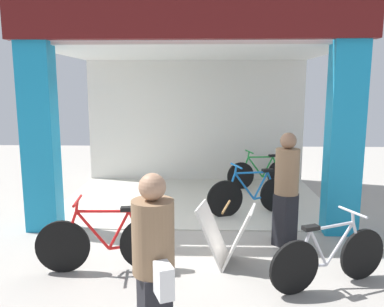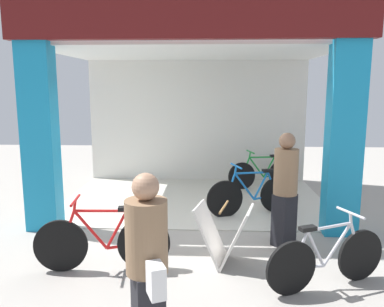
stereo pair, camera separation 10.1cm
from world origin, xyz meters
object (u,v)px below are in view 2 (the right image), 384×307
object	(u,v)px
bicycle_parked_0	(103,242)
bicycle_parked_1	(327,258)
sandwich_board_sign	(223,235)
pedestrian_1	(285,188)
bicycle_inside_1	(252,195)
bicycle_inside_0	(262,174)
pedestrian_0	(147,265)

from	to	relation	value
bicycle_parked_0	bicycle_parked_1	distance (m)	2.79
sandwich_board_sign	pedestrian_1	bearing A→B (deg)	36.36
sandwich_board_sign	pedestrian_1	world-z (taller)	pedestrian_1
bicycle_parked_0	bicycle_inside_1	bearing A→B (deg)	47.17
bicycle_inside_0	bicycle_inside_1	distance (m)	1.98
bicycle_inside_0	bicycle_inside_1	bearing A→B (deg)	-102.81
bicycle_inside_1	pedestrian_1	distance (m)	1.53
bicycle_inside_1	bicycle_parked_1	distance (m)	2.72
pedestrian_0	bicycle_inside_1	bearing A→B (deg)	71.78
bicycle_inside_1	pedestrian_1	size ratio (longest dim) A/B	0.98
bicycle_inside_0	bicycle_parked_1	size ratio (longest dim) A/B	1.04
pedestrian_1	pedestrian_0	bearing A→B (deg)	-122.54
bicycle_inside_1	pedestrian_0	world-z (taller)	pedestrian_0
bicycle_parked_0	sandwich_board_sign	world-z (taller)	bicycle_parked_0
bicycle_inside_0	sandwich_board_sign	world-z (taller)	bicycle_inside_0
bicycle_inside_0	sandwich_board_sign	xyz separation A→B (m)	(-1.04, -4.02, 0.04)
bicycle_parked_1	pedestrian_1	distance (m)	1.39
bicycle_parked_0	bicycle_parked_1	world-z (taller)	bicycle_parked_0
bicycle_inside_1	bicycle_parked_1	xyz separation A→B (m)	(0.61, -2.66, -0.02)
bicycle_inside_0	bicycle_parked_1	distance (m)	4.59
bicycle_inside_0	sandwich_board_sign	size ratio (longest dim) A/B	1.91
bicycle_parked_1	pedestrian_1	xyz separation A→B (m)	(-0.27, 1.25, 0.53)
pedestrian_0	pedestrian_1	size ratio (longest dim) A/B	0.98
bicycle_parked_0	bicycle_inside_0	bearing A→B (deg)	58.60
bicycle_parked_0	sandwich_board_sign	size ratio (longest dim) A/B	2.10
bicycle_parked_1	pedestrian_1	world-z (taller)	pedestrian_1
bicycle_inside_0	bicycle_parked_1	world-z (taller)	bicycle_parked_1
bicycle_inside_0	sandwich_board_sign	distance (m)	4.15
bicycle_inside_1	bicycle_parked_0	xyz separation A→B (m)	(-2.16, -2.33, -0.00)
pedestrian_1	bicycle_inside_1	bearing A→B (deg)	103.30
bicycle_inside_0	bicycle_parked_0	size ratio (longest dim) A/B	0.91
bicycle_inside_1	bicycle_parked_1	size ratio (longest dim) A/B	1.09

